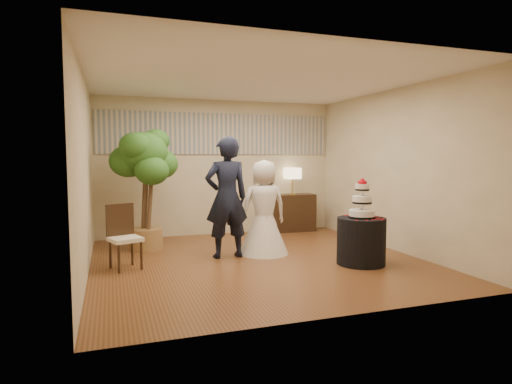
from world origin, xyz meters
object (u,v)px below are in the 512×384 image
object	(u,v)px
ficus_tree	(145,188)
table_lamp	(292,181)
groom	(227,198)
bride	(264,207)
console	(292,213)
side_chair	(125,237)
cake_table	(361,241)
wedding_cake	(362,198)

from	to	relation	value
ficus_tree	table_lamp	bearing A→B (deg)	15.35
table_lamp	ficus_tree	world-z (taller)	ficus_tree
groom	bride	size ratio (longest dim) A/B	1.23
bride	console	bearing A→B (deg)	-125.07
groom	side_chair	bearing A→B (deg)	6.04
bride	groom	bearing A→B (deg)	5.41
console	ficus_tree	size ratio (longest dim) A/B	0.45
cake_table	ficus_tree	size ratio (longest dim) A/B	0.34
table_lamp	ficus_tree	size ratio (longest dim) A/B	0.27
groom	side_chair	xyz separation A→B (m)	(-1.58, -0.24, -0.50)
wedding_cake	table_lamp	xyz separation A→B (m)	(0.17, 3.00, 0.09)
bride	side_chair	bearing A→B (deg)	8.06
bride	wedding_cake	distance (m)	1.64
cake_table	table_lamp	xyz separation A→B (m)	(0.17, 3.00, 0.74)
ficus_tree	groom	bearing A→B (deg)	-40.67
side_chair	wedding_cake	bearing A→B (deg)	-33.80
cake_table	console	distance (m)	3.00
console	side_chair	xyz separation A→B (m)	(-3.57, -2.15, 0.07)
bride	side_chair	world-z (taller)	bride
wedding_cake	console	xyz separation A→B (m)	(0.17, 3.00, -0.61)
wedding_cake	bride	bearing A→B (deg)	135.49
groom	bride	xyz separation A→B (m)	(0.66, 0.06, -0.18)
ficus_tree	side_chair	size ratio (longest dim) A/B	2.31
groom	bride	bearing A→B (deg)	-177.69
ficus_tree	side_chair	distance (m)	1.46
cake_table	ficus_tree	world-z (taller)	ficus_tree
table_lamp	side_chair	world-z (taller)	table_lamp
wedding_cake	side_chair	bearing A→B (deg)	165.98
ficus_tree	side_chair	world-z (taller)	ficus_tree
wedding_cake	cake_table	bearing A→B (deg)	-90.00
console	side_chair	distance (m)	4.17
groom	console	world-z (taller)	groom
bride	table_lamp	size ratio (longest dim) A/B	2.73
table_lamp	bride	bearing A→B (deg)	-125.69
console	side_chair	world-z (taller)	side_chair
cake_table	ficus_tree	distance (m)	3.76
bride	wedding_cake	world-z (taller)	bride
groom	cake_table	size ratio (longest dim) A/B	2.67
bride	ficus_tree	distance (m)	2.12
bride	console	size ratio (longest dim) A/B	1.63
cake_table	console	world-z (taller)	console
wedding_cake	table_lamp	distance (m)	3.00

